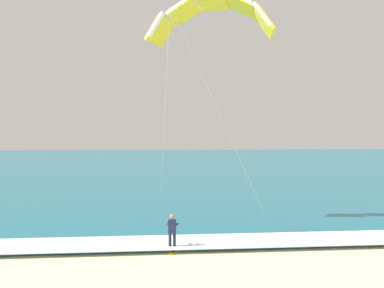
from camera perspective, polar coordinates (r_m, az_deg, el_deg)
sea at (r=80.75m, az=-4.28°, el=-2.36°), size 200.00×120.00×0.20m
surf_foam at (r=22.26m, az=0.05°, el=-11.92°), size 200.00×2.91×0.04m
surfboard at (r=21.41m, az=-2.45°, el=-13.00°), size 0.68×1.46×0.09m
kitesurfer at (r=21.22m, az=-2.45°, el=-10.59°), size 0.58×0.58×1.69m
kite_primary at (r=26.48m, az=2.35°, el=15.66°), size 6.89×6.28×11.79m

